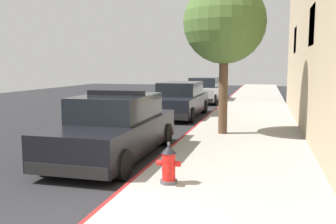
{
  "coord_description": "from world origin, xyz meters",
  "views": [
    {
      "loc": [
        2.32,
        -4.1,
        2.28
      ],
      "look_at": [
        -0.3,
        5.82,
        1.0
      ],
      "focal_mm": 39.46,
      "sensor_mm": 36.0,
      "label": 1
    }
  ],
  "objects_px": {
    "police_cruiser": "(116,128)",
    "street_tree": "(224,23)",
    "parked_car_silver_ahead": "(180,100)",
    "parked_car_dark_far": "(204,90)",
    "fire_hydrant": "(169,165)"
  },
  "relations": [
    {
      "from": "police_cruiser",
      "to": "parked_car_silver_ahead",
      "type": "xyz_separation_m",
      "value": [
        -0.12,
        7.71,
        -0.0
      ]
    },
    {
      "from": "fire_hydrant",
      "to": "street_tree",
      "type": "height_order",
      "value": "street_tree"
    },
    {
      "from": "parked_car_silver_ahead",
      "to": "police_cruiser",
      "type": "bearing_deg",
      "value": -89.11
    },
    {
      "from": "street_tree",
      "to": "parked_car_silver_ahead",
      "type": "bearing_deg",
      "value": 117.98
    },
    {
      "from": "parked_car_silver_ahead",
      "to": "parked_car_dark_far",
      "type": "height_order",
      "value": "same"
    },
    {
      "from": "parked_car_dark_far",
      "to": "street_tree",
      "type": "bearing_deg",
      "value": -78.06
    },
    {
      "from": "parked_car_silver_ahead",
      "to": "parked_car_dark_far",
      "type": "xyz_separation_m",
      "value": [
        -0.01,
        7.03,
        0.0
      ]
    },
    {
      "from": "police_cruiser",
      "to": "street_tree",
      "type": "height_order",
      "value": "street_tree"
    },
    {
      "from": "parked_car_dark_far",
      "to": "parked_car_silver_ahead",
      "type": "bearing_deg",
      "value": -89.88
    },
    {
      "from": "parked_car_silver_ahead",
      "to": "fire_hydrant",
      "type": "relative_size",
      "value": 6.37
    },
    {
      "from": "police_cruiser",
      "to": "parked_car_dark_far",
      "type": "bearing_deg",
      "value": 90.52
    },
    {
      "from": "fire_hydrant",
      "to": "street_tree",
      "type": "distance_m",
      "value": 6.13
    },
    {
      "from": "police_cruiser",
      "to": "parked_car_silver_ahead",
      "type": "bearing_deg",
      "value": 90.89
    },
    {
      "from": "police_cruiser",
      "to": "parked_car_dark_far",
      "type": "distance_m",
      "value": 14.74
    },
    {
      "from": "parked_car_dark_far",
      "to": "street_tree",
      "type": "xyz_separation_m",
      "value": [
        2.46,
        -11.62,
        2.84
      ]
    }
  ]
}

